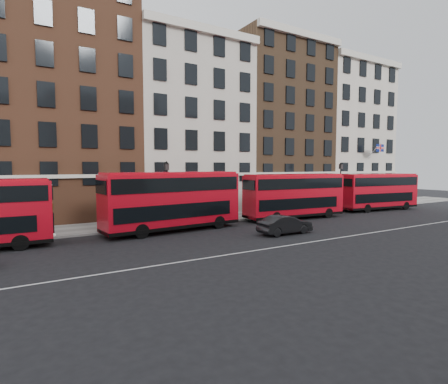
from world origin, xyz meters
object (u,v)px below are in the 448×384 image
bus_d (378,191)px  car_front (285,225)px  bus_c (294,195)px  bus_b (173,200)px  traffic_light (400,186)px

bus_d → car_front: size_ratio=2.36×
bus_c → car_front: (-5.71, -5.33, -1.60)m
bus_b → traffic_light: bus_b is taller
car_front → traffic_light: traffic_light is taller
car_front → traffic_light: (25.73, 7.27, 1.74)m
bus_c → bus_b: bearing=-176.1°
bus_d → traffic_light: bus_d is taller
bus_b → bus_c: size_ratio=1.07×
bus_b → bus_c: 12.46m
bus_c → traffic_light: size_ratio=3.17×
bus_c → car_front: bus_c is taller
bus_b → bus_c: bearing=-5.4°
bus_b → bus_d: size_ratio=1.10×
bus_c → traffic_light: bearing=9.4°
bus_d → car_front: (-18.47, -5.33, -1.53)m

